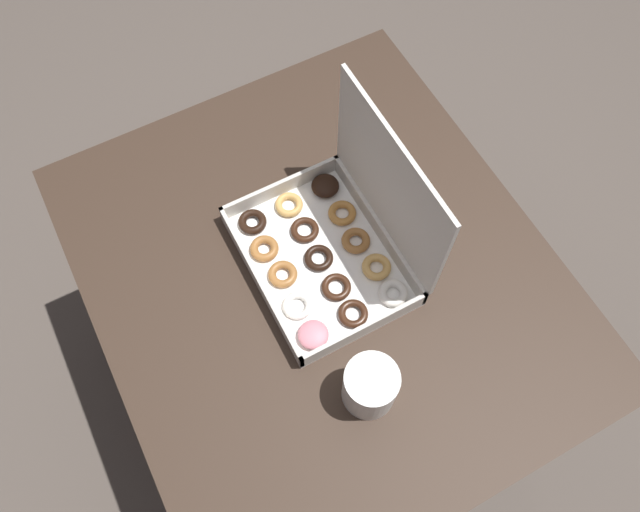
% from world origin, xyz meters
% --- Properties ---
extents(ground_plane, '(8.00, 8.00, 0.00)m').
position_xyz_m(ground_plane, '(0.00, 0.00, 0.00)').
color(ground_plane, '#564C44').
extents(dining_table, '(1.00, 0.87, 0.77)m').
position_xyz_m(dining_table, '(0.00, 0.00, 0.66)').
color(dining_table, '#38281E').
rests_on(dining_table, ground_plane).
extents(donut_box, '(0.35, 0.28, 0.31)m').
position_xyz_m(donut_box, '(-0.03, 0.05, 0.83)').
color(donut_box, white).
rests_on(donut_box, dining_table).
extents(coffee_mug, '(0.10, 0.10, 0.11)m').
position_xyz_m(coffee_mug, '(0.25, -0.04, 0.83)').
color(coffee_mug, white).
rests_on(coffee_mug, dining_table).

